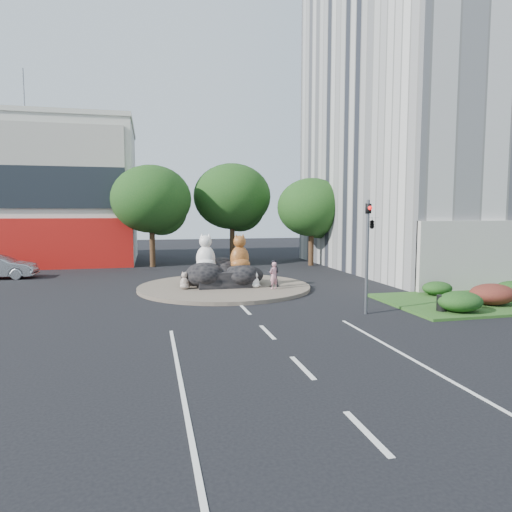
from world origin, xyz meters
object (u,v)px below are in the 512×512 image
(pedestrian_pink, at_px, (274,275))
(litter_bin, at_px, (442,303))
(cat_white, at_px, (206,252))
(cat_tabby, at_px, (240,252))
(kitten_calico, at_px, (184,280))
(kitten_white, at_px, (255,280))
(pedestrian_dark, at_px, (273,273))

(pedestrian_pink, bearing_deg, litter_bin, 99.99)
(cat_white, bearing_deg, cat_tabby, 9.71)
(kitten_calico, relative_size, kitten_white, 1.12)
(pedestrian_dark, bearing_deg, pedestrian_pink, 92.85)
(kitten_calico, xyz_separation_m, kitten_white, (3.97, -0.41, -0.05))
(kitten_calico, bearing_deg, pedestrian_dark, 23.07)
(kitten_calico, bearing_deg, cat_tabby, 36.47)
(litter_bin, bearing_deg, kitten_white, 131.81)
(cat_tabby, bearing_deg, kitten_white, -63.02)
(pedestrian_dark, xyz_separation_m, litter_bin, (5.66, -7.58, -0.50))
(pedestrian_pink, bearing_deg, kitten_white, -68.17)
(cat_white, relative_size, cat_tabby, 1.01)
(pedestrian_pink, relative_size, litter_bin, 2.16)
(pedestrian_pink, height_order, pedestrian_dark, pedestrian_dark)
(kitten_white, xyz_separation_m, litter_bin, (6.72, -7.51, -0.17))
(cat_tabby, distance_m, litter_bin, 11.40)
(pedestrian_pink, distance_m, litter_bin, 9.00)
(pedestrian_pink, bearing_deg, cat_tabby, -76.04)
(pedestrian_dark, relative_size, litter_bin, 2.21)
(kitten_white, distance_m, litter_bin, 10.08)
(kitten_calico, xyz_separation_m, pedestrian_pink, (4.85, -1.09, 0.26))
(kitten_white, bearing_deg, litter_bin, -78.07)
(cat_white, distance_m, kitten_calico, 2.18)
(cat_tabby, bearing_deg, pedestrian_dark, -36.70)
(litter_bin, bearing_deg, cat_tabby, 131.32)
(litter_bin, bearing_deg, pedestrian_pink, 130.51)
(cat_tabby, height_order, pedestrian_dark, cat_tabby)
(kitten_calico, height_order, kitten_white, kitten_calico)
(cat_tabby, relative_size, pedestrian_dark, 1.38)
(cat_white, distance_m, kitten_white, 3.35)
(litter_bin, bearing_deg, cat_white, 136.66)
(cat_white, distance_m, pedestrian_pink, 4.25)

